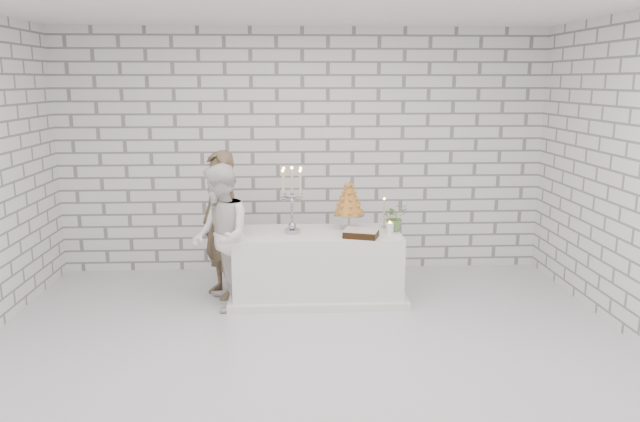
{
  "coord_description": "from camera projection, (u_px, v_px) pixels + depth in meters",
  "views": [
    {
      "loc": [
        -0.15,
        -5.08,
        2.37
      ],
      "look_at": [
        0.15,
        1.09,
        1.05
      ],
      "focal_mm": 34.44,
      "sensor_mm": 36.0,
      "label": 1
    }
  ],
  "objects": [
    {
      "name": "wall_back",
      "position": [
        303.0,
        152.0,
        7.59
      ],
      "size": [
        6.0,
        0.01,
        3.0
      ],
      "primitive_type": "cube",
      "color": "white",
      "rests_on": "ground"
    },
    {
      "name": "croquembouche",
      "position": [
        349.0,
        205.0,
        6.76
      ],
      "size": [
        0.4,
        0.4,
        0.55
      ],
      "primitive_type": null,
      "rotation": [
        0.0,
        0.0,
        0.13
      ],
      "color": "#B3702A",
      "rests_on": "cake_table"
    },
    {
      "name": "extra_taper",
      "position": [
        384.0,
        214.0,
        6.85
      ],
      "size": [
        0.06,
        0.06,
        0.32
      ],
      "primitive_type": "cylinder",
      "rotation": [
        0.0,
        0.0,
        0.01
      ],
      "color": "beige",
      "rests_on": "cake_table"
    },
    {
      "name": "wall_front",
      "position": [
        326.0,
        281.0,
        2.71
      ],
      "size": [
        6.0,
        0.01,
        3.0
      ],
      "primitive_type": "cube",
      "color": "white",
      "rests_on": "ground"
    },
    {
      "name": "groom",
      "position": [
        221.0,
        225.0,
        6.73
      ],
      "size": [
        0.67,
        0.71,
        1.63
      ],
      "primitive_type": "imported",
      "rotation": [
        0.0,
        0.0,
        -0.94
      ],
      "color": "brown",
      "rests_on": "ground"
    },
    {
      "name": "ground",
      "position": [
        310.0,
        352.0,
        5.46
      ],
      "size": [
        6.0,
        5.0,
        0.01
      ],
      "primitive_type": "cube",
      "color": "silver",
      "rests_on": "ground"
    },
    {
      "name": "pillar_candle",
      "position": [
        390.0,
        229.0,
        6.58
      ],
      "size": [
        0.08,
        0.08,
        0.12
      ],
      "primitive_type": "cylinder",
      "rotation": [
        0.0,
        0.0,
        0.01
      ],
      "color": "white",
      "rests_on": "cake_table"
    },
    {
      "name": "chocolate_cake",
      "position": [
        361.0,
        233.0,
        6.45
      ],
      "size": [
        0.41,
        0.34,
        0.08
      ],
      "primitive_type": "cube",
      "rotation": [
        0.0,
        0.0,
        -0.32
      ],
      "color": "black",
      "rests_on": "cake_table"
    },
    {
      "name": "flowers",
      "position": [
        395.0,
        217.0,
        6.71
      ],
      "size": [
        0.33,
        0.3,
        0.31
      ],
      "primitive_type": "imported",
      "rotation": [
        0.0,
        0.0,
        0.26
      ],
      "color": "#49863B",
      "rests_on": "cake_table"
    },
    {
      "name": "candelabra",
      "position": [
        292.0,
        200.0,
        6.55
      ],
      "size": [
        0.31,
        0.31,
        0.73
      ],
      "primitive_type": null,
      "rotation": [
        0.0,
        0.0,
        -0.05
      ],
      "color": "#A2A2AC",
      "rests_on": "cake_table"
    },
    {
      "name": "bride",
      "position": [
        220.0,
        237.0,
        6.38
      ],
      "size": [
        0.74,
        0.86,
        1.54
      ],
      "primitive_type": "imported",
      "rotation": [
        0.0,
        0.0,
        -1.33
      ],
      "color": "white",
      "rests_on": "ground"
    },
    {
      "name": "cake_table",
      "position": [
        317.0,
        265.0,
        6.75
      ],
      "size": [
        1.8,
        0.8,
        0.75
      ],
      "primitive_type": "cube",
      "color": "white",
      "rests_on": "ground"
    }
  ]
}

